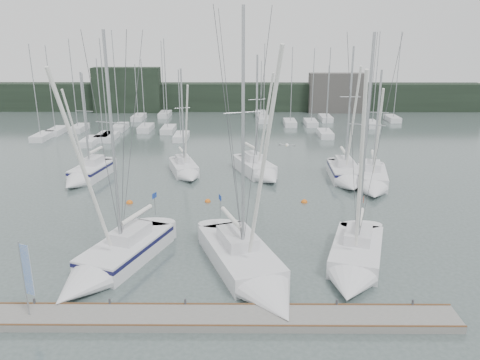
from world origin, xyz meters
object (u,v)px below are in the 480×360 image
sailboat_near_right (354,265)px  sailboat_mid_d (347,176)px  sailboat_mid_a (86,175)px  sailboat_mid_b (186,171)px  sailboat_mid_e (373,183)px  buoy_a (208,202)px  sailboat_near_left (108,263)px  buoy_b (304,202)px  sailboat_mid_c (260,171)px  dock_banner (26,273)px  sailboat_near_center (254,274)px  buoy_c (130,203)px

sailboat_near_right → sailboat_mid_d: (3.37, 18.12, 0.08)m
sailboat_mid_a → sailboat_mid_b: (9.77, 1.60, -0.09)m
sailboat_mid_e → buoy_a: size_ratio=22.84×
sailboat_near_left → buoy_b: bearing=63.1°
sailboat_near_left → sailboat_mid_c: 22.20m
sailboat_mid_a → buoy_b: size_ratio=20.56×
sailboat_near_right → buoy_b: size_ratio=27.54×
buoy_b → dock_banner: (-16.00, -17.64, 2.80)m
buoy_a → sailboat_mid_e: bearing=13.5°
sailboat_near_center → sailboat_near_right: bearing=-9.0°
sailboat_near_center → buoy_c: size_ratio=29.03×
sailboat_near_center → sailboat_mid_b: 22.17m
sailboat_mid_c → sailboat_near_center: bearing=-114.9°
sailboat_mid_d → buoy_b: sailboat_mid_d is taller
sailboat_near_center → dock_banner: sailboat_near_center is taller
sailboat_near_left → sailboat_near_center: bearing=12.8°
sailboat_mid_d → buoy_a: size_ratio=26.81×
sailboat_near_left → sailboat_near_right: (15.01, -0.03, -0.06)m
buoy_a → sailboat_near_right: bearing=-51.9°
sailboat_near_right → buoy_c: (-16.58, 12.17, -0.57)m
sailboat_near_left → sailboat_mid_d: 25.79m
sailboat_near_left → buoy_b: (13.56, 12.42, -0.62)m
sailboat_near_left → sailboat_mid_e: bearing=59.0°
sailboat_near_right → sailboat_mid_c: size_ratio=1.18×
sailboat_near_left → buoy_a: sailboat_near_left is taller
sailboat_near_left → buoy_c: size_ratio=26.62×
sailboat_mid_d → buoy_a: bearing=-155.4°
buoy_b → sailboat_mid_a: bearing=164.0°
buoy_c → sailboat_near_right: bearing=-36.3°
buoy_a → buoy_b: (8.39, -0.12, 0.00)m
sailboat_near_center → sailboat_mid_d: bearing=43.9°
sailboat_near_left → sailboat_mid_a: bearing=132.3°
buoy_a → buoy_b: bearing=-0.8°
sailboat_mid_b → sailboat_mid_c: (7.55, -0.18, 0.10)m
sailboat_mid_d → dock_banner: sailboat_mid_d is taller
sailboat_mid_c → buoy_c: (-11.56, -7.68, -0.63)m
sailboat_mid_b → buoy_a: bearing=-87.8°
sailboat_near_right → buoy_c: 20.57m
sailboat_near_right → sailboat_mid_e: size_ratio=1.29×
sailboat_near_right → buoy_c: sailboat_near_right is taller
sailboat_mid_e → dock_banner: (-22.88, -21.43, 2.21)m
sailboat_near_center → sailboat_near_right: sailboat_near_center is taller
sailboat_mid_d → buoy_c: bearing=-161.5°
sailboat_mid_b → sailboat_mid_a: bearing=171.4°
sailboat_mid_a → buoy_c: (5.77, -6.26, -0.62)m
sailboat_mid_c → sailboat_mid_e: bearing=-40.9°
sailboat_near_center → sailboat_mid_a: (-16.22, 19.61, 0.04)m
buoy_c → sailboat_mid_e: bearing=10.5°
sailboat_near_right → sailboat_mid_c: 20.48m
sailboat_near_left → sailboat_mid_d: sailboat_near_left is taller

